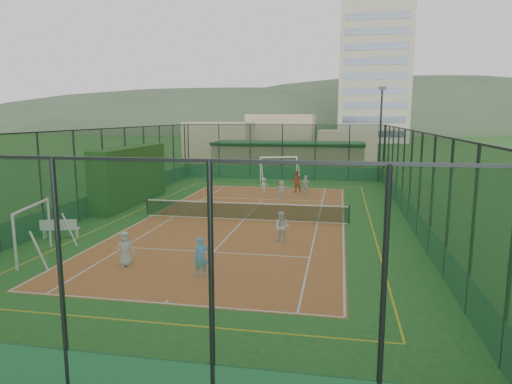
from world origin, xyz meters
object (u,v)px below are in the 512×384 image
at_px(white_bench, 61,228).
at_px(futsal_goal_near, 34,232).
at_px(child_near_right, 282,227).
at_px(futsal_goal_far, 279,169).
at_px(child_near_mid, 201,257).
at_px(coach, 296,181).
at_px(apartment_tower, 374,74).
at_px(child_far_back, 282,189).
at_px(child_far_left, 263,186).
at_px(child_far_right, 306,186).
at_px(clubhouse, 288,157).
at_px(floodlight_ne, 380,135).
at_px(child_near_left, 125,249).

height_order(white_bench, futsal_goal_near, futsal_goal_near).
bearing_deg(child_near_right, futsal_goal_far, 111.57).
distance_m(child_near_mid, coach, 19.26).
height_order(apartment_tower, child_far_back, apartment_tower).
distance_m(apartment_tower, coach, 74.18).
bearing_deg(apartment_tower, child_near_right, -96.15).
relative_size(apartment_tower, child_near_right, 20.87).
height_order(futsal_goal_far, coach, futsal_goal_far).
bearing_deg(child_near_right, white_bench, -160.49).
relative_size(futsal_goal_far, child_far_back, 2.58).
distance_m(child_far_left, child_far_right, 3.25).
xyz_separation_m(clubhouse, child_near_right, (2.69, -26.32, -0.85)).
bearing_deg(child_near_mid, white_bench, 130.17).
height_order(futsal_goal_far, child_near_right, futsal_goal_far).
relative_size(clubhouse, futsal_goal_far, 4.49).
relative_size(child_near_mid, coach, 0.88).
bearing_deg(child_far_right, white_bench, 40.07).
distance_m(white_bench, futsal_goal_far, 22.06).
xyz_separation_m(child_near_mid, child_far_right, (2.45, 17.55, 0.04)).
bearing_deg(child_far_right, child_far_back, 27.33).
xyz_separation_m(apartment_tower, child_near_right, (-9.31, -86.32, -14.27)).
bearing_deg(floodlight_ne, white_bench, -126.67).
relative_size(child_near_left, coach, 0.84).
bearing_deg(child_far_back, child_near_right, 77.32).
height_order(apartment_tower, child_far_right, apartment_tower).
bearing_deg(child_near_mid, child_near_right, 40.74).
distance_m(clubhouse, child_near_right, 26.47).
height_order(white_bench, child_far_back, child_far_back).
bearing_deg(coach, child_near_mid, 62.95).
bearing_deg(apartment_tower, child_near_left, -99.29).
xyz_separation_m(child_near_mid, child_far_left, (-0.75, 18.10, -0.12)).
distance_m(floodlight_ne, futsal_goal_near, 29.64).
distance_m(apartment_tower, futsal_goal_near, 93.43).
distance_m(floodlight_ne, child_far_right, 10.70).
bearing_deg(white_bench, futsal_goal_near, -90.98).
relative_size(white_bench, futsal_goal_near, 0.51).
bearing_deg(child_far_right, child_far_left, -21.66).
relative_size(floodlight_ne, child_far_left, 6.91).
distance_m(apartment_tower, child_far_back, 77.18).
distance_m(clubhouse, child_far_right, 14.07).
bearing_deg(child_far_back, apartment_tower, -118.24).
bearing_deg(child_near_mid, child_far_left, 67.94).
relative_size(child_near_right, child_far_left, 1.20).
distance_m(floodlight_ne, child_far_back, 12.64).
distance_m(apartment_tower, futsal_goal_far, 69.26).
relative_size(child_near_left, child_near_right, 0.96).
xyz_separation_m(floodlight_ne, child_far_right, (-5.77, -8.36, -3.35)).
distance_m(futsal_goal_far, child_near_right, 19.75).
relative_size(child_near_left, child_near_mid, 0.95).
height_order(child_near_mid, child_far_back, child_near_mid).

